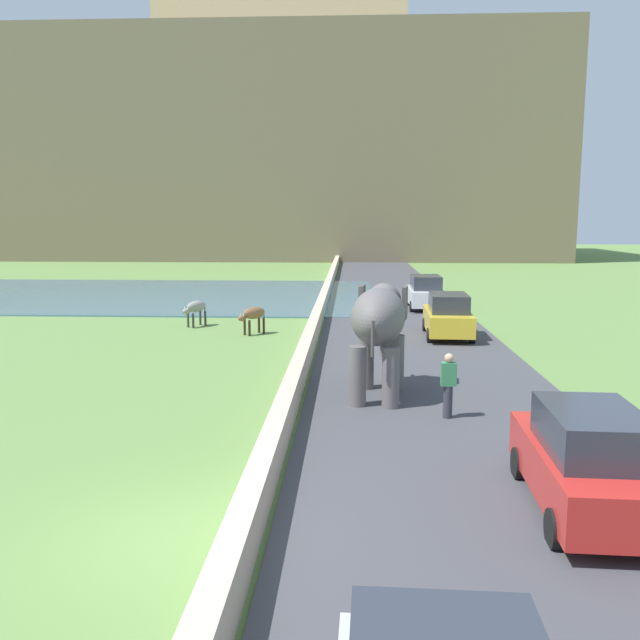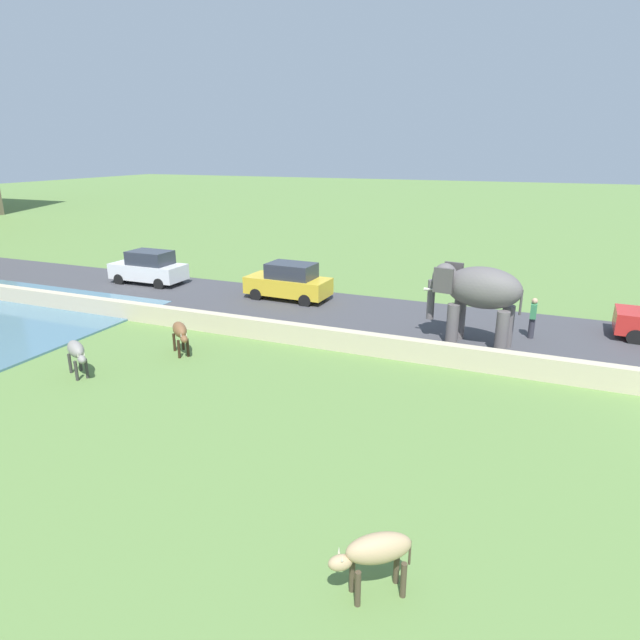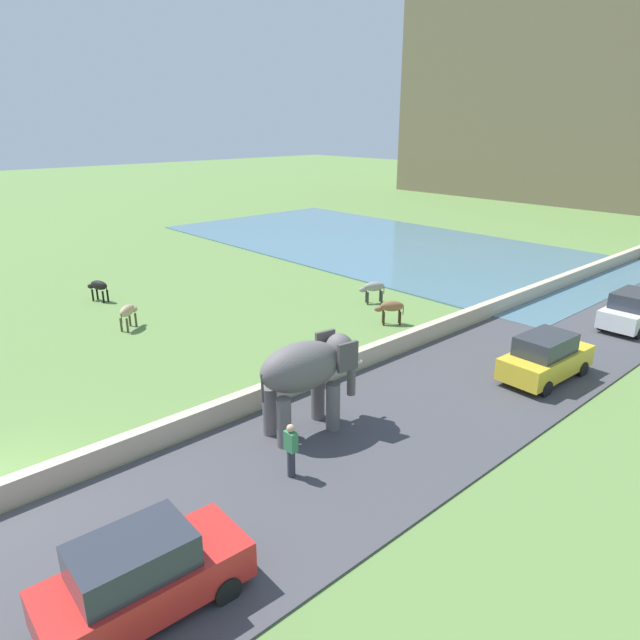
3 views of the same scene
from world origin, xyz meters
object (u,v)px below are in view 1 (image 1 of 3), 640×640
car_red (588,461)px  cow_grey (196,308)px  elephant (379,323)px  cow_brown (253,315)px  person_beside_elephant (448,385)px  car_yellow (448,316)px  car_white (425,293)px

car_red → cow_grey: car_red is taller
elephant → cow_brown: (-4.79, 9.37, -1.20)m
car_red → cow_brown: bearing=115.9°
car_red → cow_grey: (-10.74, 18.17, -0.06)m
person_beside_elephant → car_yellow: size_ratio=0.40×
car_yellow → elephant: bearing=-109.2°
car_white → cow_brown: 11.12m
car_yellow → cow_brown: car_yellow is taller
person_beside_elephant → cow_brown: person_beside_elephant is taller
person_beside_elephant → cow_grey: person_beside_elephant is taller
person_beside_elephant → cow_brown: bearing=119.3°
car_white → car_yellow: bearing=-90.0°
car_yellow → car_white: (0.00, 8.25, 0.00)m
car_yellow → cow_brown: 7.92m
person_beside_elephant → cow_brown: 13.01m
car_red → person_beside_elephant: bearing=107.2°
elephant → car_red: (3.12, -6.94, -1.14)m
car_white → cow_grey: 12.29m
car_white → car_red: bearing=-90.0°
car_yellow → car_red: size_ratio=1.00×
person_beside_elephant → car_yellow: (1.54, 10.91, 0.03)m
cow_brown → car_white: bearing=44.7°
person_beside_elephant → cow_grey: size_ratio=1.19×
car_white → cow_grey: size_ratio=2.93×
cow_grey → cow_brown: 3.39m
car_white → car_red: same height
person_beside_elephant → cow_grey: bearing=124.9°
car_white → car_red: (-0.00, -24.13, 0.00)m
car_yellow → cow_brown: bearing=176.9°
elephant → cow_brown: bearing=117.1°
elephant → person_beside_elephant: elephant is taller
elephant → car_yellow: elephant is taller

